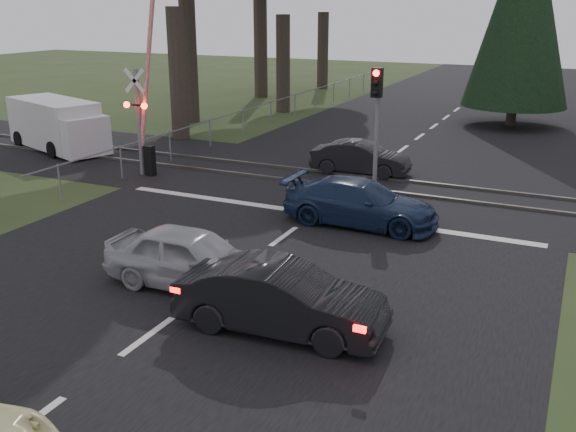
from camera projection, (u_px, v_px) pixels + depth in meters
The scene contains 15 objects.
ground at pixel (148, 336), 12.07m from camera, with size 120.00×120.00×0.00m, color #2C3E1C.
road at pixel (337, 198), 20.67m from camera, with size 14.00×100.00×0.01m, color black.
rail_corridor at pixel (357, 183), 22.40m from camera, with size 120.00×8.00×0.01m, color black.
stop_line at pixel (315, 213), 19.12m from camera, with size 13.00×0.35×0.00m, color silver.
rail_near at pixel (349, 187), 21.69m from camera, with size 120.00×0.12×0.10m, color #59544C.
rail_far at pixel (364, 176), 23.07m from camera, with size 120.00×0.12×0.10m, color #59544C.
crossing_signal at pixel (144, 119), 22.75m from camera, with size 1.62×0.38×6.96m.
traffic_signal_center at pixel (376, 110), 19.98m from camera, with size 0.32×0.48×4.10m.
conifer_tree at pixel (524, 3), 31.17m from camera, with size 5.20×5.20×11.00m.
fence_left at pixel (283, 120), 34.55m from camera, with size 0.10×36.00×1.20m, color slate, non-canonical shape.
dark_hatchback at pixel (281, 299), 12.08m from camera, with size 1.40×4.01×1.32m, color black.
silver_car at pixel (192, 258), 13.98m from camera, with size 1.58×3.93×1.34m, color #9A9DA2.
blue_sedan at pixel (361, 203), 18.00m from camera, with size 1.78×4.39×1.27m, color #162544.
dark_car_far at pixel (360, 158), 23.42m from camera, with size 1.25×3.59×1.18m, color black.
white_van at pixel (59, 125), 27.09m from camera, with size 5.71×3.61×2.11m.
Camera 1 is at (6.92, -8.63, 5.95)m, focal length 40.00 mm.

